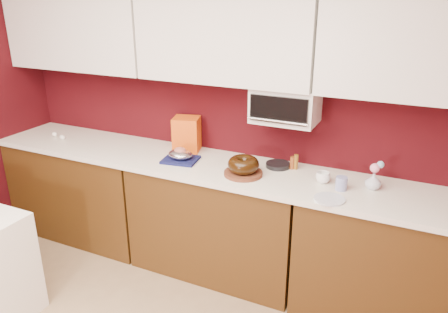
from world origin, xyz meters
name	(u,v)px	position (x,y,z in m)	size (l,w,h in m)	color
wall_back	(235,110)	(0.00, 2.25, 1.25)	(4.00, 0.02, 2.50)	#3C080C
base_cabinet_left	(86,190)	(-1.33, 1.94, 0.43)	(1.31, 0.58, 0.86)	#44290D
base_cabinet_center	(218,221)	(0.00, 1.94, 0.43)	(1.31, 0.58, 0.86)	#44290D
base_cabinet_right	(399,263)	(1.33, 1.94, 0.43)	(1.31, 0.58, 0.86)	#44290D
countertop	(218,168)	(0.00, 1.94, 0.88)	(4.00, 0.62, 0.04)	white
upper_cabinet_left	(79,26)	(-1.33, 2.08, 1.85)	(1.31, 0.33, 0.70)	white
upper_cabinet_center	(226,32)	(0.00, 2.08, 1.85)	(1.31, 0.33, 0.70)	white
upper_cabinet_right	(436,41)	(1.33, 2.08, 1.85)	(1.31, 0.33, 0.70)	white
toaster_oven	(286,105)	(0.45, 2.10, 1.38)	(0.45, 0.30, 0.25)	white
toaster_oven_door	(278,110)	(0.45, 1.94, 1.38)	(0.40, 0.02, 0.18)	black
toaster_oven_handle	(277,121)	(0.45, 1.93, 1.30)	(0.02, 0.02, 0.42)	silver
cake_base	(243,173)	(0.24, 1.85, 0.91)	(0.27, 0.27, 0.03)	#5C2D1B
bundt_cake	(243,165)	(0.24, 1.85, 0.98)	(0.22, 0.22, 0.09)	black
navy_towel	(181,160)	(-0.30, 1.90, 0.91)	(0.26, 0.22, 0.02)	#121646
foil_ham_nest	(180,154)	(-0.30, 1.90, 0.96)	(0.19, 0.16, 0.07)	silver
roasted_ham	(180,151)	(-0.30, 1.90, 0.98)	(0.10, 0.08, 0.06)	#BD6756
pandoro_box	(187,134)	(-0.37, 2.12, 1.04)	(0.20, 0.19, 0.28)	red
dark_pan	(278,165)	(0.42, 2.10, 0.92)	(0.18, 0.18, 0.03)	black
coffee_mug	(323,176)	(0.78, 1.96, 0.95)	(0.08, 0.08, 0.09)	white
blue_jar	(341,183)	(0.92, 1.90, 0.95)	(0.08, 0.08, 0.09)	#1B2F98
flower_vase	(373,180)	(1.10, 2.00, 0.96)	(0.08, 0.08, 0.12)	silver
flower_pink	(375,168)	(1.10, 2.00, 1.05)	(0.06, 0.06, 0.06)	pink
flower_blue	(381,165)	(1.13, 2.02, 1.07)	(0.05, 0.05, 0.05)	#85B8D5
china_plate	(329,199)	(0.88, 1.72, 0.91)	(0.19, 0.19, 0.01)	silver
amber_bottle	(292,163)	(0.52, 2.11, 0.95)	(0.03, 0.03, 0.10)	brown
egg_left	(55,134)	(-1.62, 1.94, 0.92)	(0.05, 0.04, 0.04)	white
egg_right	(62,137)	(-1.50, 1.90, 0.92)	(0.05, 0.04, 0.04)	white
amber_bottle_tall	(296,162)	(0.55, 2.12, 0.96)	(0.03, 0.03, 0.11)	brown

